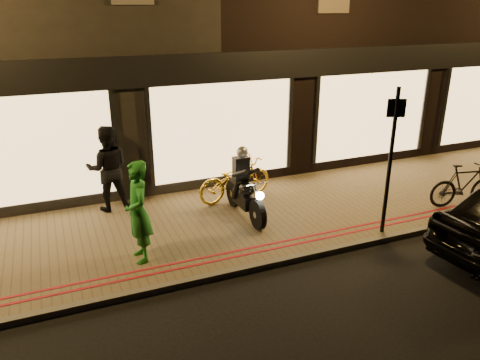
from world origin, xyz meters
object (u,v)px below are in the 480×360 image
(bicycle_gold, at_px, (235,179))
(motorcycle, at_px, (244,190))
(sign_post, at_px, (391,155))
(person_green, at_px, (138,212))

(bicycle_gold, bearing_deg, motorcycle, 159.05)
(motorcycle, xyz_separation_m, sign_post, (2.35, -1.82, 1.06))
(bicycle_gold, height_order, person_green, person_green)
(person_green, bearing_deg, bicycle_gold, 124.22)
(sign_post, xyz_separation_m, bicycle_gold, (-2.17, 2.79, -1.16))
(sign_post, relative_size, person_green, 1.58)
(sign_post, xyz_separation_m, person_green, (-4.84, 0.81, -0.73))
(sign_post, bearing_deg, motorcycle, 142.26)
(motorcycle, height_order, bicycle_gold, motorcycle)
(sign_post, height_order, bicycle_gold, sign_post)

